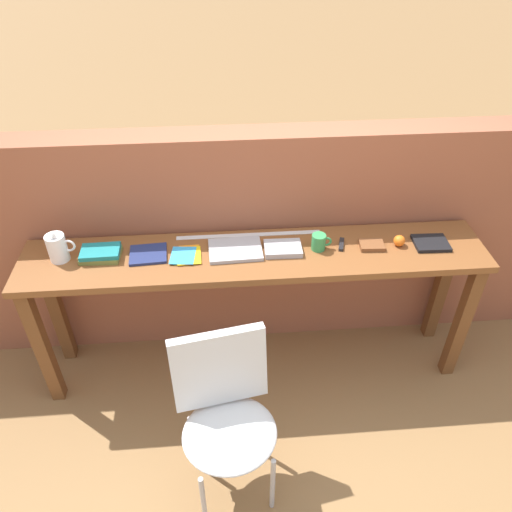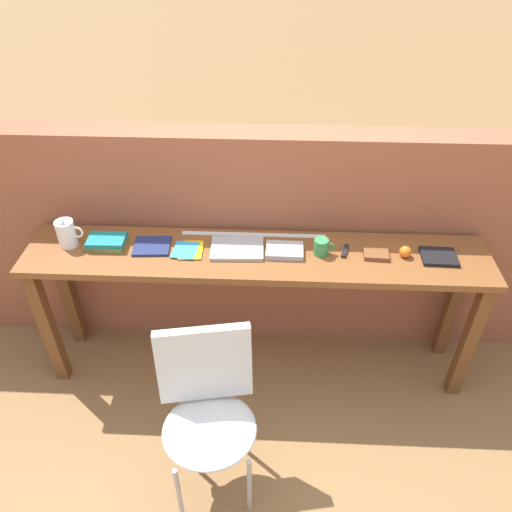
% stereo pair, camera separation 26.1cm
% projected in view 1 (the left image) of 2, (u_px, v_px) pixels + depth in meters
% --- Properties ---
extents(ground_plane, '(40.00, 40.00, 0.00)m').
position_uv_depth(ground_plane, '(259.00, 401.00, 2.96)').
color(ground_plane, olive).
extents(brick_wall_back, '(6.00, 0.20, 1.42)m').
position_uv_depth(brick_wall_back, '(251.00, 242.00, 3.03)').
color(brick_wall_back, '#935138').
rests_on(brick_wall_back, ground).
extents(sideboard, '(2.50, 0.44, 0.88)m').
position_uv_depth(sideboard, '(255.00, 273.00, 2.75)').
color(sideboard, brown).
rests_on(sideboard, ground).
extents(chair_white_moulded, '(0.51, 0.52, 0.89)m').
position_uv_depth(chair_white_moulded, '(226.00, 411.00, 2.30)').
color(chair_white_moulded, silver).
rests_on(chair_white_moulded, ground).
extents(pitcher_white, '(0.14, 0.10, 0.18)m').
position_uv_depth(pitcher_white, '(58.00, 248.00, 2.57)').
color(pitcher_white, white).
rests_on(pitcher_white, sideboard).
extents(book_stack_leftmost, '(0.21, 0.15, 0.05)m').
position_uv_depth(book_stack_leftmost, '(101.00, 254.00, 2.62)').
color(book_stack_leftmost, olive).
rests_on(book_stack_leftmost, sideboard).
extents(magazine_cycling, '(0.20, 0.18, 0.01)m').
position_uv_depth(magazine_cycling, '(148.00, 254.00, 2.64)').
color(magazine_cycling, navy).
rests_on(magazine_cycling, sideboard).
extents(pamphlet_pile_colourful, '(0.17, 0.18, 0.01)m').
position_uv_depth(pamphlet_pile_colourful, '(186.00, 255.00, 2.64)').
color(pamphlet_pile_colourful, green).
rests_on(pamphlet_pile_colourful, sideboard).
extents(book_open_centre, '(0.29, 0.22, 0.02)m').
position_uv_depth(book_open_centre, '(235.00, 250.00, 2.67)').
color(book_open_centre, '#9E9EA3').
rests_on(book_open_centre, sideboard).
extents(book_grey_hardcover, '(0.20, 0.15, 0.03)m').
position_uv_depth(book_grey_hardcover, '(283.00, 248.00, 2.67)').
color(book_grey_hardcover, '#9E9EA3').
rests_on(book_grey_hardcover, sideboard).
extents(mug, '(0.11, 0.08, 0.09)m').
position_uv_depth(mug, '(319.00, 242.00, 2.67)').
color(mug, '#338C4C').
rests_on(mug, sideboard).
extents(multitool_folded, '(0.05, 0.11, 0.02)m').
position_uv_depth(multitool_folded, '(341.00, 244.00, 2.71)').
color(multitool_folded, black).
rests_on(multitool_folded, sideboard).
extents(leather_journal_brown, '(0.14, 0.11, 0.02)m').
position_uv_depth(leather_journal_brown, '(372.00, 245.00, 2.70)').
color(leather_journal_brown, brown).
rests_on(leather_journal_brown, sideboard).
extents(sports_ball_small, '(0.06, 0.06, 0.06)m').
position_uv_depth(sports_ball_small, '(399.00, 241.00, 2.70)').
color(sports_ball_small, orange).
rests_on(sports_ball_small, sideboard).
extents(book_repair_rightmost, '(0.19, 0.16, 0.02)m').
position_uv_depth(book_repair_rightmost, '(431.00, 243.00, 2.72)').
color(book_repair_rightmost, black).
rests_on(book_repair_rightmost, sideboard).
extents(ruler_metal_back_edge, '(0.81, 0.03, 0.00)m').
position_uv_depth(ruler_metal_back_edge, '(249.00, 235.00, 2.79)').
color(ruler_metal_back_edge, silver).
rests_on(ruler_metal_back_edge, sideboard).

